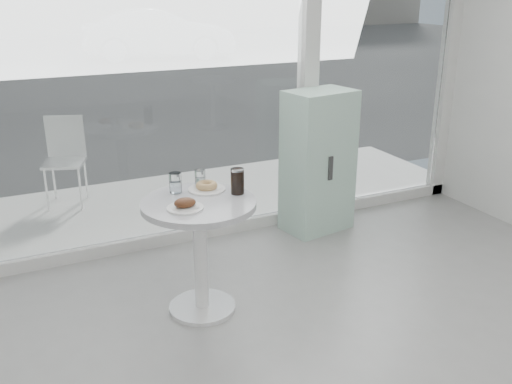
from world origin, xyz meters
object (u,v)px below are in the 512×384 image
car_silver (159,34)px  plate_fritter (185,205)px  water_tumbler_a (175,184)px  cola_glass (237,182)px  water_tumbler_b (200,179)px  main_table (200,233)px  patio_chair (65,155)px  mint_cabinet (318,162)px  plate_donut (207,187)px

car_silver → plate_fritter: (-3.62, -13.10, 0.11)m
water_tumbler_a → cola_glass: (0.35, -0.19, 0.02)m
plate_fritter → cola_glass: 0.41m
cola_glass → water_tumbler_b: bearing=127.1°
main_table → car_silver: size_ratio=0.19×
main_table → car_silver: car_silver is taller
patio_chair → water_tumbler_a: (0.44, -2.09, 0.31)m
patio_chair → cola_glass: size_ratio=4.99×
mint_cabinet → main_table: bearing=-158.2°
patio_chair → water_tumbler_a: bearing=-59.3°
main_table → water_tumbler_b: 0.38m
car_silver → plate_fritter: size_ratio=18.84×
cola_glass → mint_cabinet: bearing=36.6°
plate_donut → water_tumbler_b: (-0.01, 0.08, 0.03)m
car_silver → water_tumbler_b: 13.21m
plate_fritter → water_tumbler_a: size_ratio=1.67×
main_table → plate_fritter: size_ratio=3.49×
main_table → patio_chair: bearing=102.6°
cola_glass → main_table: bearing=-175.0°
main_table → plate_fritter: plate_fritter is taller
mint_cabinet → cola_glass: bearing=-153.1°
main_table → patio_chair: 2.36m
car_silver → mint_cabinet: bearing=-178.9°
water_tumbler_a → cola_glass: cola_glass is taller
main_table → patio_chair: patio_chair is taller
mint_cabinet → patio_chair: (-1.89, 1.46, -0.09)m
mint_cabinet → water_tumbler_b: (-1.27, -0.59, 0.21)m
patio_chair → plate_fritter: 2.44m
mint_cabinet → water_tumbler_b: mint_cabinet is taller
mint_cabinet → water_tumbler_a: mint_cabinet is taller
mint_cabinet → plate_donut: size_ratio=5.01×
mint_cabinet → water_tumbler_a: (-1.45, -0.63, 0.22)m
main_table → plate_fritter: 0.28m
patio_chair → plate_donut: bearing=-54.6°
patio_chair → car_silver: (4.02, 10.71, 0.16)m
mint_cabinet → cola_glass: size_ratio=7.35×
car_silver → plate_donut: car_silver is taller
plate_donut → main_table: bearing=-125.1°
patio_chair → cola_glass: (0.79, -2.28, 0.33)m
main_table → plate_donut: plate_donut is taller
car_silver → water_tumbler_a: car_silver is taller
water_tumbler_a → cola_glass: 0.40m
water_tumbler_a → water_tumbler_b: (0.18, 0.04, -0.01)m
plate_fritter → cola_glass: size_ratio=1.33×
car_silver → water_tumbler_a: 13.30m
main_table → car_silver: (3.50, 13.02, 0.13)m
main_table → mint_cabinet: mint_cabinet is taller
water_tumbler_a → mint_cabinet: bearing=23.5°
plate_donut → water_tumbler_a: size_ratio=1.84×
car_silver → main_table: bearing=175.9°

